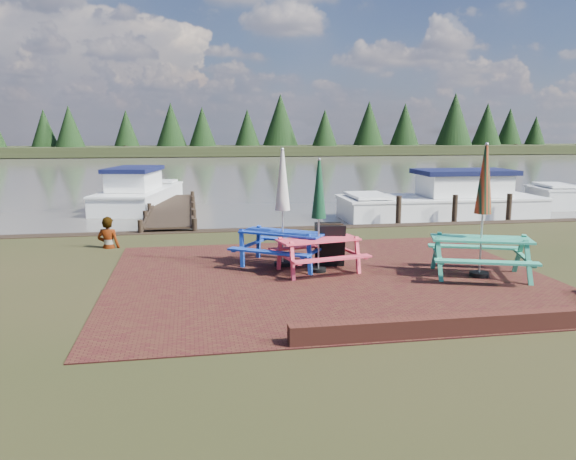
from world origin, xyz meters
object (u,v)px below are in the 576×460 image
(picnic_table_teal, at_px, (482,232))
(person, at_px, (107,217))
(chalkboard, at_px, (330,245))
(boat_jetty, at_px, (139,195))
(jetty, at_px, (172,209))
(boat_near, at_px, (445,203))
(picnic_table_blue, at_px, (283,226))
(picnic_table_red, at_px, (319,234))

(picnic_table_teal, distance_m, person, 9.18)
(chalkboard, xyz_separation_m, boat_jetty, (-5.16, 12.32, -0.13))
(jetty, height_order, boat_near, boat_near)
(chalkboard, height_order, jetty, chalkboard)
(picnic_table_blue, relative_size, jetty, 0.29)
(picnic_table_blue, height_order, boat_near, picnic_table_blue)
(picnic_table_blue, relative_size, person, 1.61)
(jetty, xyz_separation_m, person, (-1.44, -6.37, 0.70))
(picnic_table_red, relative_size, person, 1.49)
(picnic_table_teal, height_order, boat_jetty, picnic_table_teal)
(picnic_table_blue, height_order, person, picnic_table_blue)
(boat_jetty, height_order, person, person)
(chalkboard, height_order, boat_jetty, boat_jetty)
(picnic_table_teal, xyz_separation_m, person, (-8.03, 4.43, -0.15))
(picnic_table_red, height_order, picnic_table_blue, picnic_table_blue)
(chalkboard, bearing_deg, picnic_table_red, -120.98)
(picnic_table_blue, relative_size, boat_near, 0.35)
(picnic_table_teal, height_order, person, picnic_table_teal)
(jetty, xyz_separation_m, boat_jetty, (-1.42, 2.97, 0.26))
(picnic_table_red, bearing_deg, chalkboard, 39.71)
(picnic_table_red, height_order, person, picnic_table_red)
(chalkboard, height_order, person, person)
(picnic_table_teal, distance_m, boat_jetty, 15.95)
(chalkboard, bearing_deg, boat_jetty, 119.88)
(picnic_table_blue, bearing_deg, boat_jetty, 143.32)
(boat_jetty, relative_size, person, 4.26)
(chalkboard, distance_m, person, 5.99)
(picnic_table_blue, distance_m, person, 5.00)
(boat_jetty, relative_size, boat_near, 0.94)
(chalkboard, bearing_deg, picnic_table_teal, -19.96)
(picnic_table_teal, relative_size, chalkboard, 2.83)
(picnic_table_red, height_order, boat_jetty, picnic_table_red)
(picnic_table_teal, xyz_separation_m, picnic_table_blue, (-3.89, 1.64, -0.05))
(jetty, height_order, person, person)
(picnic_table_teal, distance_m, picnic_table_blue, 4.22)
(chalkboard, distance_m, boat_near, 9.47)
(boat_near, bearing_deg, person, 111.65)
(jetty, bearing_deg, picnic_table_teal, -58.63)
(picnic_table_teal, relative_size, boat_jetty, 0.40)
(picnic_table_teal, relative_size, boat_near, 0.37)
(jetty, bearing_deg, boat_near, -12.31)
(boat_near, bearing_deg, picnic_table_blue, 135.46)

